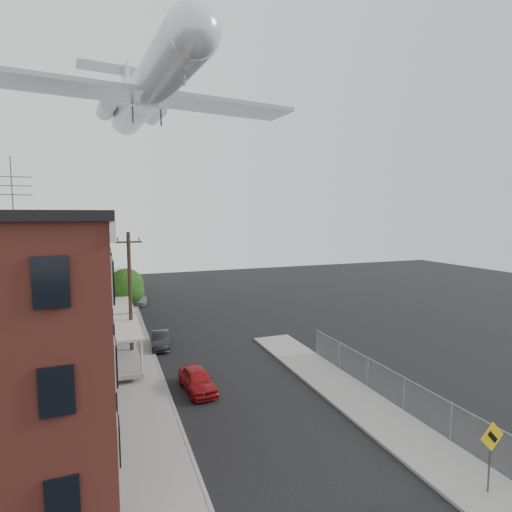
{
  "coord_description": "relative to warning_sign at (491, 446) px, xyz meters",
  "views": [
    {
      "loc": [
        -7.14,
        -10.68,
        10.17
      ],
      "look_at": [
        0.34,
        8.96,
        7.99
      ],
      "focal_mm": 28.0,
      "sensor_mm": 36.0,
      "label": 1
    }
  ],
  "objects": [
    {
      "name": "curb_right",
      "position": [
        -1.55,
        7.03,
        -1.81
      ],
      "size": [
        0.15,
        26.0,
        0.14
      ],
      "primitive_type": "cube",
      "color": "gray",
      "rests_on": "ground"
    },
    {
      "name": "sidewalk_left",
      "position": [
        -11.1,
        25.03,
        -1.82
      ],
      "size": [
        3.0,
        62.0,
        0.12
      ],
      "primitive_type": "cube",
      "color": "gray",
      "rests_on": "ground"
    },
    {
      "name": "row_house_c",
      "position": [
        -17.56,
        31.53,
        3.25
      ],
      "size": [
        11.98,
        7.0,
        10.3
      ],
      "color": "slate",
      "rests_on": "ground"
    },
    {
      "name": "curb_left",
      "position": [
        -9.65,
        25.03,
        -1.81
      ],
      "size": [
        0.15,
        62.0,
        0.14
      ],
      "primitive_type": "cube",
      "color": "gray",
      "rests_on": "ground"
    },
    {
      "name": "sidewalk_right",
      "position": [
        -0.1,
        7.03,
        -1.82
      ],
      "size": [
        3.0,
        26.0,
        0.12
      ],
      "primitive_type": "cube",
      "color": "gray",
      "rests_on": "ground"
    },
    {
      "name": "warning_sign",
      "position": [
        0.0,
        0.0,
        0.0
      ],
      "size": [
        1.1,
        0.11,
        2.8
      ],
      "color": "#515156",
      "rests_on": "ground"
    },
    {
      "name": "street_tree",
      "position": [
        -10.87,
        28.95,
        1.57
      ],
      "size": [
        3.22,
        3.2,
        5.2
      ],
      "color": "black",
      "rests_on": "ground"
    },
    {
      "name": "car_near",
      "position": [
        -8.0,
        12.33,
        -1.23
      ],
      "size": [
        1.83,
        3.94,
        1.3
      ],
      "primitive_type": "imported",
      "rotation": [
        0.0,
        0.0,
        0.08
      ],
      "color": "maroon",
      "rests_on": "ground"
    },
    {
      "name": "row_house_a",
      "position": [
        -17.56,
        17.53,
        3.25
      ],
      "size": [
        11.98,
        7.0,
        10.3
      ],
      "color": "slate",
      "rests_on": "ground"
    },
    {
      "name": "car_far",
      "position": [
        -9.2,
        36.85,
        -1.35
      ],
      "size": [
        1.83,
        3.8,
        1.07
      ],
      "primitive_type": "imported",
      "rotation": [
        0.0,
        0.0,
        -0.09
      ],
      "color": "gray",
      "rests_on": "ground"
    },
    {
      "name": "row_house_e",
      "position": [
        -17.56,
        45.53,
        3.25
      ],
      "size": [
        11.98,
        7.0,
        10.3
      ],
      "color": "slate",
      "rests_on": "ground"
    },
    {
      "name": "utility_pole",
      "position": [
        -11.2,
        19.03,
        2.79
      ],
      "size": [
        1.8,
        0.26,
        9.0
      ],
      "color": "black",
      "rests_on": "ground"
    },
    {
      "name": "car_mid",
      "position": [
        -8.99,
        20.83,
        -1.28
      ],
      "size": [
        1.68,
        3.76,
        1.2
      ],
      "primitive_type": "imported",
      "rotation": [
        0.0,
        0.0,
        -0.11
      ],
      "color": "black",
      "rests_on": "ground"
    },
    {
      "name": "chainlink_fence",
      "position": [
        1.4,
        6.03,
        -0.89
      ],
      "size": [
        0.06,
        18.06,
        1.9
      ],
      "color": "gray",
      "rests_on": "ground"
    },
    {
      "name": "row_house_d",
      "position": [
        -17.56,
        38.53,
        3.25
      ],
      "size": [
        11.98,
        7.0,
        10.3
      ],
      "color": "gray",
      "rests_on": "ground"
    },
    {
      "name": "row_house_b",
      "position": [
        -17.56,
        24.53,
        3.25
      ],
      "size": [
        11.98,
        7.0,
        10.3
      ],
      "color": "gray",
      "rests_on": "ground"
    },
    {
      "name": "airplane",
      "position": [
        -8.45,
        30.37,
        19.84
      ],
      "size": [
        27.05,
        30.89,
        8.9
      ],
      "color": "silver",
      "rests_on": "ground"
    }
  ]
}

